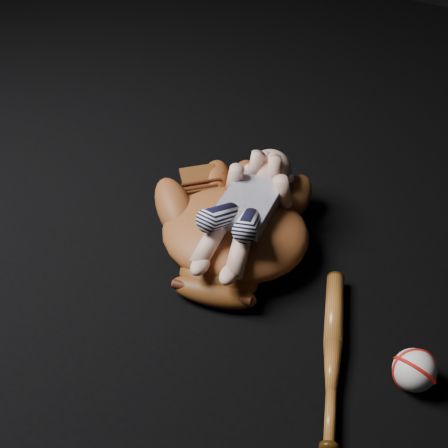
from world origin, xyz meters
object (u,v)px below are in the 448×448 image
at_px(newborn_baby, 244,209).
at_px(baseball_bat, 333,354).
at_px(baseball, 414,370).
at_px(baseball_glove, 235,227).

relative_size(newborn_baby, baseball_bat, 0.99).
bearing_deg(baseball, baseball_glove, 165.65).
relative_size(newborn_baby, baseball, 5.04).
height_order(newborn_baby, baseball_bat, newborn_baby).
height_order(newborn_baby, baseball, newborn_baby).
bearing_deg(newborn_baby, baseball_glove, 171.95).
height_order(baseball_glove, baseball_bat, baseball_glove).
bearing_deg(baseball_bat, baseball_glove, 154.45).
bearing_deg(baseball_glove, baseball_bat, -42.08).
bearing_deg(baseball_bat, newborn_baby, 152.89).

